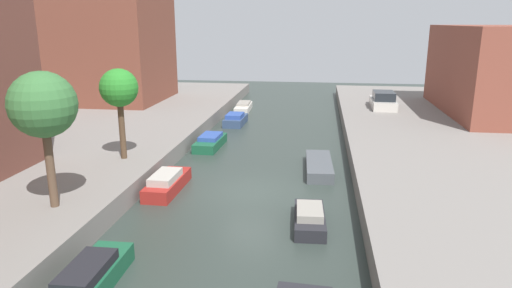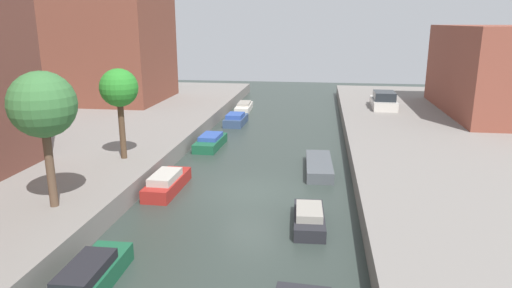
% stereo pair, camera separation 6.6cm
% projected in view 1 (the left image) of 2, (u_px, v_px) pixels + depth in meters
% --- Properties ---
extents(ground_plane, '(84.00, 84.00, 0.00)m').
position_uv_depth(ground_plane, '(251.00, 191.00, 22.38)').
color(ground_plane, '#2D3833').
extents(street_tree_1, '(2.49, 2.49, 5.29)m').
position_uv_depth(street_tree_1, '(43.00, 106.00, 17.02)').
color(street_tree_1, brown).
rests_on(street_tree_1, quay_left).
extents(street_tree_2, '(1.96, 1.96, 4.73)m').
position_uv_depth(street_tree_2, '(119.00, 89.00, 23.42)').
color(street_tree_2, '#4D3927').
rests_on(street_tree_2, quay_left).
extents(parked_car, '(1.94, 4.39, 1.40)m').
position_uv_depth(parked_car, '(383.00, 101.00, 38.37)').
color(parked_car, beige).
rests_on(parked_car, quay_right).
extents(moored_boat_left_1, '(1.36, 4.14, 0.95)m').
position_uv_depth(moored_boat_left_1, '(89.00, 280.00, 14.01)').
color(moored_boat_left_1, '#195638').
rests_on(moored_boat_left_1, ground_plane).
extents(moored_boat_left_2, '(1.33, 3.86, 0.97)m').
position_uv_depth(moored_boat_left_2, '(167.00, 183.00, 22.36)').
color(moored_boat_left_2, maroon).
rests_on(moored_boat_left_2, ground_plane).
extents(moored_boat_left_3, '(1.53, 3.75, 0.84)m').
position_uv_depth(moored_boat_left_3, '(210.00, 142.00, 30.15)').
color(moored_boat_left_3, '#195638').
rests_on(moored_boat_left_3, ground_plane).
extents(moored_boat_left_4, '(1.52, 3.32, 0.93)m').
position_uv_depth(moored_boat_left_4, '(235.00, 120.00, 36.78)').
color(moored_boat_left_4, '#33476B').
rests_on(moored_boat_left_4, ground_plane).
extents(moored_boat_left_5, '(1.40, 4.19, 0.78)m').
position_uv_depth(moored_boat_left_5, '(243.00, 107.00, 42.40)').
color(moored_boat_left_5, beige).
rests_on(moored_boat_left_5, ground_plane).
extents(moored_boat_right_2, '(1.38, 3.23, 0.83)m').
position_uv_depth(moored_boat_right_2, '(310.00, 218.00, 18.52)').
color(moored_boat_right_2, '#232328').
rests_on(moored_boat_right_2, ground_plane).
extents(moored_boat_right_3, '(1.58, 4.54, 0.60)m').
position_uv_depth(moored_boat_right_3, '(319.00, 166.00, 25.34)').
color(moored_boat_right_3, '#4C5156').
rests_on(moored_boat_right_3, ground_plane).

